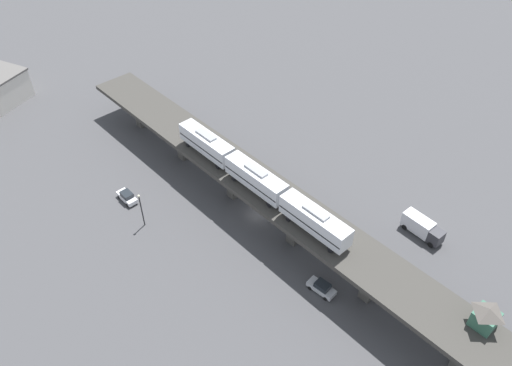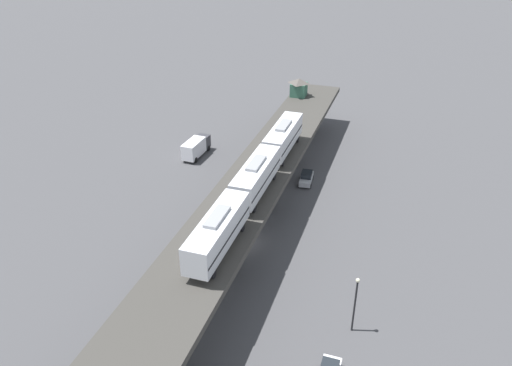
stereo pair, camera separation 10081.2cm
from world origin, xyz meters
name	(u,v)px [view 1 (the left image)]	position (x,y,z in m)	size (l,w,h in m)	color
ground_plane	(258,214)	(0.00, 0.00, 0.00)	(400.00, 400.00, 0.00)	#424244
elevated_viaduct	(259,188)	(-0.05, -0.16, 6.20)	(33.18, 90.80, 7.20)	#393733
subway_train	(256,178)	(-1.60, -0.52, 9.74)	(12.84, 36.55, 4.45)	silver
signal_hut	(486,317)	(-8.16, -37.58, 9.00)	(3.98, 3.98, 3.40)	#33604C
street_car_white	(127,197)	(-9.27, 21.79, 0.94)	(2.93, 4.72, 1.89)	silver
street_car_silver	(322,287)	(-9.00, -16.49, 0.94)	(2.58, 4.66, 1.89)	#B7BABF
delivery_truck	(422,227)	(10.03, -25.52, 1.76)	(4.43, 7.54, 3.20)	#333338
street_lamp	(141,208)	(-12.30, 15.17, 4.11)	(0.44, 0.44, 6.94)	black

